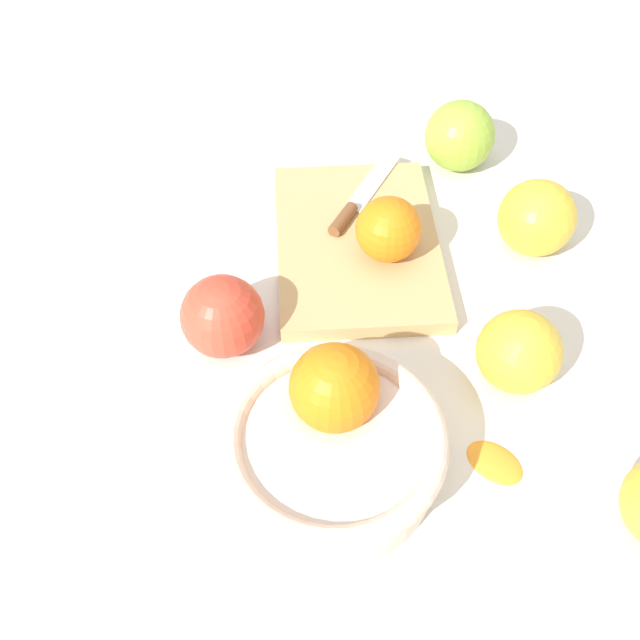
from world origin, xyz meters
TOP-DOWN VIEW (x-y plane):
  - ground_plane at (0.00, 0.00)m, footprint 2.40×2.40m
  - bowl at (-0.16, 0.06)m, footprint 0.19×0.19m
  - cutting_board at (0.09, -0.00)m, footprint 0.26×0.19m
  - orange_on_board at (0.06, -0.03)m, footprint 0.07×0.07m
  - knife at (0.14, -0.01)m, footprint 0.14×0.10m
  - apple_front_left at (-0.10, -0.12)m, footprint 0.08×0.08m
  - apple_front_right at (0.22, -0.14)m, footprint 0.08×0.08m
  - apple_back_center at (-0.02, 0.15)m, footprint 0.08×0.08m
  - apple_front_right_2 at (0.07, -0.19)m, footprint 0.08×0.08m
  - citrus_peel at (-0.18, -0.08)m, footprint 0.06×0.06m

SIDE VIEW (x-z plane):
  - ground_plane at x=0.00m, z-range 0.00..0.00m
  - citrus_peel at x=-0.18m, z-range 0.00..0.01m
  - cutting_board at x=0.09m, z-range 0.00..0.02m
  - knife at x=0.14m, z-range 0.02..0.03m
  - apple_front_left at x=-0.10m, z-range 0.00..0.08m
  - bowl at x=-0.16m, z-range -0.01..0.09m
  - apple_back_center at x=-0.02m, z-range 0.00..0.08m
  - apple_front_right_2 at x=0.07m, z-range 0.00..0.08m
  - apple_front_right at x=0.22m, z-range 0.00..0.08m
  - orange_on_board at x=0.06m, z-range 0.02..0.09m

